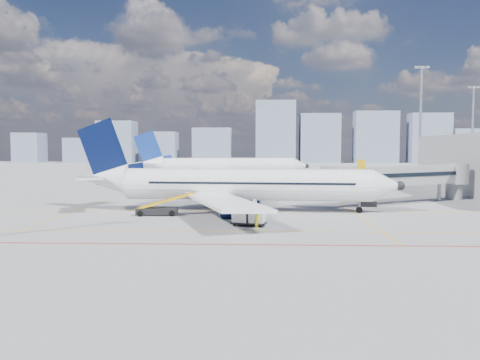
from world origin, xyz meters
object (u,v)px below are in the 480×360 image
(main_aircraft, at_px, (233,185))
(baggage_tug, at_px, (252,218))
(cargo_dolly, at_px, (249,216))
(ramp_worker, at_px, (257,219))
(belt_loader, at_px, (158,209))
(second_aircraft, at_px, (222,167))

(main_aircraft, height_order, baggage_tug, main_aircraft)
(main_aircraft, relative_size, cargo_dolly, 11.04)
(baggage_tug, xyz_separation_m, ramp_worker, (0.53, -2.09, 0.30))
(baggage_tug, distance_m, ramp_worker, 2.18)
(belt_loader, bearing_deg, main_aircraft, 22.19)
(belt_loader, xyz_separation_m, ramp_worker, (11.35, -8.14, 0.23))
(second_aircraft, relative_size, belt_loader, 6.16)
(main_aircraft, relative_size, belt_loader, 5.92)
(belt_loader, bearing_deg, cargo_dolly, -36.56)
(cargo_dolly, height_order, ramp_worker, ramp_worker)
(main_aircraft, relative_size, baggage_tug, 20.07)
(main_aircraft, relative_size, ramp_worker, 21.30)
(second_aircraft, bearing_deg, belt_loader, -100.07)
(main_aircraft, height_order, ramp_worker, main_aircraft)
(second_aircraft, distance_m, cargo_dolly, 66.07)
(main_aircraft, bearing_deg, cargo_dolly, -74.63)
(cargo_dolly, bearing_deg, belt_loader, 159.86)
(cargo_dolly, height_order, belt_loader, belt_loader)
(second_aircraft, height_order, cargo_dolly, second_aircraft)
(second_aircraft, relative_size, cargo_dolly, 11.48)
(ramp_worker, bearing_deg, main_aircraft, 29.62)
(second_aircraft, bearing_deg, main_aircraft, -91.49)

